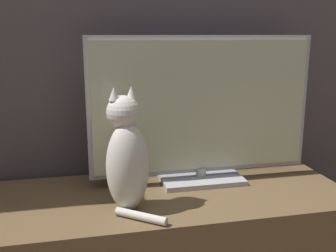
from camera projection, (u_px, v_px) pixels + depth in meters
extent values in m
cube|color=brown|center=(170.00, 246.00, 1.58)|extent=(1.39, 0.56, 0.45)
cube|color=#B7B7BC|center=(201.00, 178.00, 1.66)|extent=(0.34, 0.20, 0.02)
cylinder|color=#B7B7BC|center=(201.00, 172.00, 1.65)|extent=(0.04, 0.04, 0.04)
cube|color=#B7B7BC|center=(202.00, 106.00, 1.59)|extent=(0.92, 0.02, 0.56)
cube|color=beige|center=(203.00, 106.00, 1.58)|extent=(0.89, 0.01, 0.52)
ellipsoid|color=silver|center=(128.00, 167.00, 1.35)|extent=(0.18, 0.17, 0.31)
ellipsoid|color=olive|center=(122.00, 168.00, 1.40)|extent=(0.09, 0.07, 0.17)
sphere|color=silver|center=(123.00, 112.00, 1.33)|extent=(0.15, 0.15, 0.12)
cone|color=silver|center=(114.00, 94.00, 1.30)|extent=(0.04, 0.04, 0.04)
cone|color=silver|center=(131.00, 92.00, 1.33)|extent=(0.04, 0.04, 0.04)
cylinder|color=silver|center=(141.00, 216.00, 1.30)|extent=(0.17, 0.14, 0.03)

